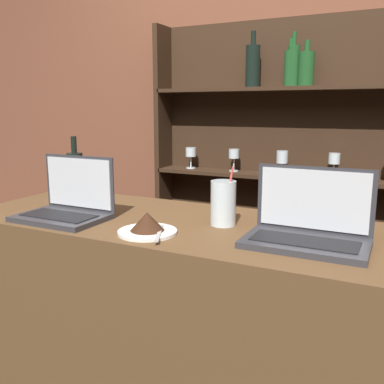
{
  "coord_description": "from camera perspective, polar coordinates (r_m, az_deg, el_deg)",
  "views": [
    {
      "loc": [
        0.56,
        -0.95,
        1.35
      ],
      "look_at": [
        -0.06,
        0.32,
        1.07
      ],
      "focal_mm": 40.0,
      "sensor_mm": 36.0,
      "label": 1
    }
  ],
  "objects": [
    {
      "name": "wine_bottle_dark",
      "position": [
        1.96,
        -15.3,
        2.52
      ],
      "size": [
        0.07,
        0.07,
        0.26
      ],
      "color": "black",
      "rests_on": "bar_counter"
    },
    {
      "name": "back_wall",
      "position": [
        2.41,
        12.9,
        10.77
      ],
      "size": [
        7.0,
        0.06,
        2.7
      ],
      "color": "brown",
      "rests_on": "ground_plane"
    },
    {
      "name": "laptop_far",
      "position": [
        1.26,
        15.24,
        -4.51
      ],
      "size": [
        0.34,
        0.2,
        0.21
      ],
      "color": "#333338",
      "rests_on": "bar_counter"
    },
    {
      "name": "cake_plate",
      "position": [
        1.32,
        -5.97,
        -4.41
      ],
      "size": [
        0.18,
        0.18,
        0.07
      ],
      "color": "white",
      "rests_on": "bar_counter"
    },
    {
      "name": "bar_counter",
      "position": [
        1.62,
        1.69,
        -21.23
      ],
      "size": [
        1.77,
        0.58,
        0.97
      ],
      "color": "brown",
      "rests_on": "ground_plane"
    },
    {
      "name": "laptop_near",
      "position": [
        1.56,
        -16.25,
        -1.62
      ],
      "size": [
        0.3,
        0.21,
        0.21
      ],
      "color": "#333338",
      "rests_on": "bar_counter"
    },
    {
      "name": "back_shelf",
      "position": [
        2.37,
        11.96,
        1.23
      ],
      "size": [
        1.45,
        0.18,
        1.81
      ],
      "color": "#332114",
      "rests_on": "ground_plane"
    },
    {
      "name": "water_glass",
      "position": [
        1.4,
        4.2,
        -1.48
      ],
      "size": [
        0.08,
        0.08,
        0.2
      ],
      "color": "silver",
      "rests_on": "bar_counter"
    }
  ]
}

